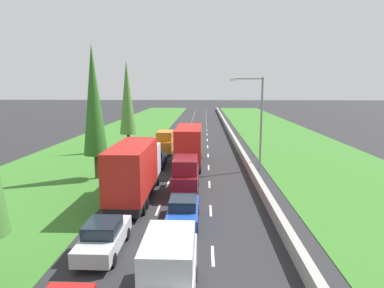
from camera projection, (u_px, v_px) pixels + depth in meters
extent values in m
plane|color=#28282B|center=(197.00, 132.00, 60.61)|extent=(300.00, 300.00, 0.00)
cube|color=#387528|center=(128.00, 132.00, 61.07)|extent=(14.00, 140.00, 0.04)
cube|color=#387528|center=(277.00, 132.00, 60.07)|extent=(14.00, 140.00, 0.04)
cube|color=#9E9B93|center=(229.00, 130.00, 60.32)|extent=(0.44, 120.00, 0.85)
cube|color=white|center=(141.00, 254.00, 16.35)|extent=(0.14, 2.00, 0.01)
cube|color=white|center=(158.00, 210.00, 22.26)|extent=(0.14, 2.00, 0.01)
cube|color=white|center=(168.00, 184.00, 28.17)|extent=(0.14, 2.00, 0.01)
cube|color=white|center=(174.00, 167.00, 34.08)|extent=(0.14, 2.00, 0.01)
cube|color=white|center=(179.00, 155.00, 39.99)|extent=(0.14, 2.00, 0.01)
cube|color=white|center=(182.00, 147.00, 45.90)|extent=(0.14, 2.00, 0.01)
cube|color=white|center=(185.00, 140.00, 51.81)|extent=(0.14, 2.00, 0.01)
cube|color=white|center=(187.00, 134.00, 57.72)|extent=(0.14, 2.00, 0.01)
cube|color=white|center=(188.00, 130.00, 63.63)|extent=(0.14, 2.00, 0.01)
cube|color=white|center=(190.00, 126.00, 69.54)|extent=(0.14, 2.00, 0.01)
cube|color=white|center=(191.00, 123.00, 75.45)|extent=(0.14, 2.00, 0.01)
cube|color=white|center=(192.00, 121.00, 81.36)|extent=(0.14, 2.00, 0.01)
cube|color=white|center=(193.00, 118.00, 87.27)|extent=(0.14, 2.00, 0.01)
cube|color=white|center=(194.00, 116.00, 93.18)|extent=(0.14, 2.00, 0.01)
cube|color=white|center=(194.00, 115.00, 99.09)|extent=(0.14, 2.00, 0.01)
cube|color=white|center=(195.00, 113.00, 105.00)|extent=(0.14, 2.00, 0.01)
cube|color=white|center=(195.00, 112.00, 110.91)|extent=(0.14, 2.00, 0.01)
cube|color=white|center=(196.00, 110.00, 116.82)|extent=(0.14, 2.00, 0.01)
cube|color=white|center=(213.00, 256.00, 16.22)|extent=(0.14, 2.00, 0.01)
cube|color=white|center=(211.00, 211.00, 22.13)|extent=(0.14, 2.00, 0.01)
cube|color=white|center=(209.00, 185.00, 28.04)|extent=(0.14, 2.00, 0.01)
cube|color=white|center=(209.00, 168.00, 33.95)|extent=(0.14, 2.00, 0.01)
cube|color=white|center=(208.00, 156.00, 39.86)|extent=(0.14, 2.00, 0.01)
cube|color=white|center=(208.00, 147.00, 45.77)|extent=(0.14, 2.00, 0.01)
cube|color=white|center=(207.00, 140.00, 51.68)|extent=(0.14, 2.00, 0.01)
cube|color=white|center=(207.00, 134.00, 57.59)|extent=(0.14, 2.00, 0.01)
cube|color=white|center=(207.00, 130.00, 63.50)|extent=(0.14, 2.00, 0.01)
cube|color=white|center=(207.00, 126.00, 69.41)|extent=(0.14, 2.00, 0.01)
cube|color=white|center=(206.00, 123.00, 75.32)|extent=(0.14, 2.00, 0.01)
cube|color=white|center=(206.00, 121.00, 81.23)|extent=(0.14, 2.00, 0.01)
cube|color=white|center=(206.00, 118.00, 87.14)|extent=(0.14, 2.00, 0.01)
cube|color=white|center=(206.00, 116.00, 93.05)|extent=(0.14, 2.00, 0.01)
cube|color=white|center=(206.00, 115.00, 98.96)|extent=(0.14, 2.00, 0.01)
cube|color=white|center=(206.00, 113.00, 104.87)|extent=(0.14, 2.00, 0.01)
cube|color=white|center=(206.00, 112.00, 110.78)|extent=(0.14, 2.00, 0.01)
cube|color=white|center=(206.00, 110.00, 116.69)|extent=(0.14, 2.00, 0.01)
cube|color=silver|center=(104.00, 239.00, 16.51)|extent=(1.76, 4.50, 0.72)
cube|color=#19232D|center=(103.00, 227.00, 16.26)|extent=(1.56, 1.90, 0.60)
cylinder|color=black|center=(97.00, 233.00, 17.98)|extent=(0.22, 0.64, 0.64)
cylinder|color=black|center=(127.00, 234.00, 17.92)|extent=(0.22, 0.64, 0.64)
cylinder|color=black|center=(78.00, 260.00, 15.23)|extent=(0.22, 0.64, 0.64)
cylinder|color=black|center=(113.00, 260.00, 15.17)|extent=(0.22, 0.64, 0.64)
cube|color=silver|center=(170.00, 279.00, 12.46)|extent=(1.90, 4.90, 1.40)
cube|color=silver|center=(169.00, 252.00, 11.95)|extent=(1.80, 3.10, 1.10)
cylinder|color=black|center=(153.00, 273.00, 14.11)|extent=(0.22, 0.64, 0.64)
cylinder|color=black|center=(194.00, 274.00, 14.04)|extent=(0.22, 0.64, 0.64)
cube|color=#1E47B7|center=(183.00, 212.00, 19.98)|extent=(1.76, 4.50, 0.72)
cube|color=#19232D|center=(183.00, 203.00, 19.72)|extent=(1.56, 1.90, 0.60)
cylinder|color=black|center=(172.00, 210.00, 21.44)|extent=(0.22, 0.64, 0.64)
cylinder|color=black|center=(197.00, 210.00, 21.38)|extent=(0.22, 0.64, 0.64)
cylinder|color=black|center=(167.00, 228.00, 18.70)|extent=(0.22, 0.64, 0.64)
cylinder|color=black|center=(196.00, 228.00, 18.64)|extent=(0.22, 0.64, 0.64)
cube|color=maroon|center=(186.00, 180.00, 25.79)|extent=(1.90, 4.90, 1.40)
cube|color=maroon|center=(185.00, 165.00, 25.29)|extent=(1.80, 3.10, 1.10)
cylinder|color=black|center=(176.00, 183.00, 27.44)|extent=(0.22, 0.64, 0.64)
cylinder|color=black|center=(197.00, 183.00, 27.37)|extent=(0.22, 0.64, 0.64)
cylinder|color=black|center=(173.00, 195.00, 24.45)|extent=(0.22, 0.64, 0.64)
cylinder|color=black|center=(197.00, 195.00, 24.38)|extent=(0.22, 0.64, 0.64)
cube|color=black|center=(136.00, 190.00, 24.58)|extent=(2.20, 9.40, 0.56)
cube|color=white|center=(145.00, 159.00, 27.87)|extent=(2.40, 2.20, 2.50)
cube|color=#B21E19|center=(133.00, 168.00, 23.18)|extent=(2.44, 7.20, 3.30)
cylinder|color=black|center=(131.00, 181.00, 27.92)|extent=(0.22, 0.64, 0.64)
cylinder|color=black|center=(158.00, 181.00, 27.84)|extent=(0.22, 0.64, 0.64)
cylinder|color=black|center=(114.00, 204.00, 22.53)|extent=(0.22, 0.64, 0.64)
cylinder|color=black|center=(147.00, 204.00, 22.44)|extent=(0.22, 0.64, 0.64)
cylinder|color=black|center=(109.00, 209.00, 21.46)|extent=(0.22, 0.64, 0.64)
cylinder|color=black|center=(144.00, 210.00, 21.38)|extent=(0.22, 0.64, 0.64)
cube|color=#1E47B7|center=(156.00, 160.00, 34.42)|extent=(1.76, 4.50, 0.72)
cube|color=#19232D|center=(156.00, 154.00, 34.16)|extent=(1.56, 1.90, 0.60)
cylinder|color=black|center=(151.00, 160.00, 35.88)|extent=(0.22, 0.64, 0.64)
cylinder|color=black|center=(166.00, 160.00, 35.82)|extent=(0.22, 0.64, 0.64)
cylinder|color=black|center=(146.00, 166.00, 33.13)|extent=(0.22, 0.64, 0.64)
cylinder|color=black|center=(162.00, 166.00, 33.08)|extent=(0.22, 0.64, 0.64)
cube|color=black|center=(189.00, 160.00, 34.69)|extent=(2.20, 9.40, 0.56)
cube|color=black|center=(191.00, 140.00, 37.98)|extent=(2.40, 2.20, 2.50)
cube|color=#B21E19|center=(189.00, 143.00, 33.28)|extent=(2.44, 7.20, 3.30)
cylinder|color=black|center=(181.00, 156.00, 38.03)|extent=(0.22, 0.64, 0.64)
cylinder|color=black|center=(201.00, 156.00, 37.95)|extent=(0.22, 0.64, 0.64)
cylinder|color=black|center=(177.00, 168.00, 32.63)|extent=(0.22, 0.64, 0.64)
cylinder|color=black|center=(200.00, 168.00, 32.55)|extent=(0.22, 0.64, 0.64)
cylinder|color=black|center=(176.00, 170.00, 31.57)|extent=(0.22, 0.64, 0.64)
cylinder|color=black|center=(200.00, 170.00, 31.49)|extent=(0.22, 0.64, 0.64)
cube|color=orange|center=(165.00, 145.00, 40.94)|extent=(1.90, 4.90, 1.40)
cube|color=orange|center=(165.00, 136.00, 40.43)|extent=(1.80, 3.10, 1.10)
cylinder|color=black|center=(160.00, 149.00, 42.58)|extent=(0.22, 0.64, 0.64)
cylinder|color=black|center=(174.00, 149.00, 42.52)|extent=(0.22, 0.64, 0.64)
cylinder|color=black|center=(157.00, 153.00, 39.59)|extent=(0.22, 0.64, 0.64)
cylinder|color=black|center=(171.00, 153.00, 39.52)|extent=(0.22, 0.64, 0.64)
cylinder|color=#4C3823|center=(97.00, 167.00, 29.70)|extent=(0.40, 0.40, 2.20)
cone|color=#2D6623|center=(94.00, 100.00, 28.72)|extent=(2.09, 2.09, 9.49)
cylinder|color=#4C3823|center=(129.00, 142.00, 42.78)|extent=(0.40, 0.40, 2.20)
cone|color=#4C7F38|center=(127.00, 97.00, 41.82)|extent=(2.08, 2.08, 9.17)
cylinder|color=gray|center=(261.00, 125.00, 32.24)|extent=(0.20, 0.20, 9.00)
cylinder|color=gray|center=(248.00, 79.00, 31.56)|extent=(2.80, 0.12, 0.12)
cube|color=silver|center=(233.00, 80.00, 31.62)|extent=(0.60, 0.28, 0.20)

